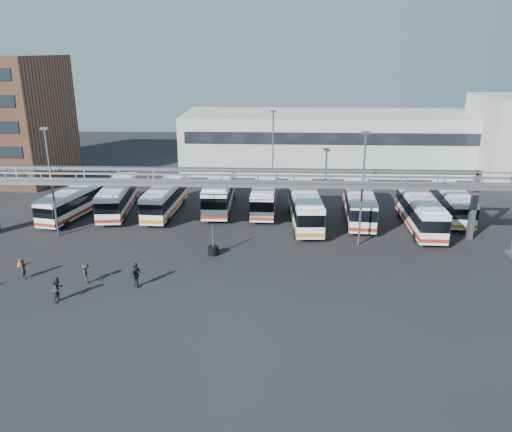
{
  "coord_description": "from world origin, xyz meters",
  "views": [
    {
      "loc": [
        4.71,
        -35.19,
        16.75
      ],
      "look_at": [
        2.79,
        6.0,
        2.92
      ],
      "focal_mm": 35.0,
      "sensor_mm": 36.0,
      "label": 1
    }
  ],
  "objects_px": {
    "light_pole_left": "(51,177)",
    "bus_7": "(359,202)",
    "cone_right": "(19,262)",
    "light_pole_back": "(273,149)",
    "bus_3": "(165,198)",
    "pedestrian_d": "(136,275)",
    "pedestrian_c": "(86,273)",
    "bus_2": "(118,196)",
    "bus_9": "(452,202)",
    "pedestrian_b": "(58,289)",
    "light_pole_mid": "(363,183)",
    "bus_5": "(265,195)",
    "tire_stack": "(213,250)",
    "pedestrian_a": "(23,268)",
    "bus_8": "(420,211)",
    "bus_6": "(305,206)",
    "bus_4": "(220,191)",
    "bus_1": "(74,202)"
  },
  "relations": [
    {
      "from": "bus_6",
      "to": "bus_4",
      "type": "bearing_deg",
      "value": 149.47
    },
    {
      "from": "bus_9",
      "to": "bus_3",
      "type": "bearing_deg",
      "value": -175.55
    },
    {
      "from": "bus_2",
      "to": "pedestrian_d",
      "type": "distance_m",
      "value": 18.79
    },
    {
      "from": "bus_2",
      "to": "light_pole_back",
      "type": "bearing_deg",
      "value": 16.33
    },
    {
      "from": "bus_7",
      "to": "cone_right",
      "type": "bearing_deg",
      "value": -151.96
    },
    {
      "from": "bus_2",
      "to": "tire_stack",
      "type": "relative_size",
      "value": 4.07
    },
    {
      "from": "bus_3",
      "to": "bus_6",
      "type": "bearing_deg",
      "value": -7.47
    },
    {
      "from": "light_pole_back",
      "to": "bus_6",
      "type": "height_order",
      "value": "light_pole_back"
    },
    {
      "from": "cone_right",
      "to": "light_pole_back",
      "type": "bearing_deg",
      "value": 46.04
    },
    {
      "from": "bus_2",
      "to": "pedestrian_b",
      "type": "bearing_deg",
      "value": -90.42
    },
    {
      "from": "bus_7",
      "to": "tire_stack",
      "type": "bearing_deg",
      "value": -140.07
    },
    {
      "from": "tire_stack",
      "to": "pedestrian_a",
      "type": "bearing_deg",
      "value": -159.18
    },
    {
      "from": "pedestrian_b",
      "to": "tire_stack",
      "type": "bearing_deg",
      "value": -31.1
    },
    {
      "from": "bus_4",
      "to": "bus_1",
      "type": "bearing_deg",
      "value": -166.93
    },
    {
      "from": "light_pole_mid",
      "to": "bus_1",
      "type": "height_order",
      "value": "light_pole_mid"
    },
    {
      "from": "pedestrian_b",
      "to": "bus_3",
      "type": "bearing_deg",
      "value": 7.74
    },
    {
      "from": "light_pole_mid",
      "to": "bus_7",
      "type": "height_order",
      "value": "light_pole_mid"
    },
    {
      "from": "pedestrian_a",
      "to": "cone_right",
      "type": "bearing_deg",
      "value": 22.53
    },
    {
      "from": "bus_3",
      "to": "pedestrian_b",
      "type": "relative_size",
      "value": 5.73
    },
    {
      "from": "bus_7",
      "to": "bus_8",
      "type": "bearing_deg",
      "value": -21.6
    },
    {
      "from": "light_pole_mid",
      "to": "bus_7",
      "type": "distance_m",
      "value": 8.14
    },
    {
      "from": "bus_3",
      "to": "pedestrian_d",
      "type": "relative_size",
      "value": 5.47
    },
    {
      "from": "light_pole_mid",
      "to": "bus_2",
      "type": "distance_m",
      "value": 26.08
    },
    {
      "from": "light_pole_mid",
      "to": "pedestrian_c",
      "type": "distance_m",
      "value": 23.83
    },
    {
      "from": "light_pole_left",
      "to": "bus_7",
      "type": "height_order",
      "value": "light_pole_left"
    },
    {
      "from": "pedestrian_b",
      "to": "pedestrian_c",
      "type": "height_order",
      "value": "pedestrian_b"
    },
    {
      "from": "bus_8",
      "to": "pedestrian_a",
      "type": "relative_size",
      "value": 6.67
    },
    {
      "from": "bus_2",
      "to": "tire_stack",
      "type": "height_order",
      "value": "bus_2"
    },
    {
      "from": "pedestrian_c",
      "to": "cone_right",
      "type": "xyz_separation_m",
      "value": [
        -6.63,
        2.82,
        -0.45
      ]
    },
    {
      "from": "bus_7",
      "to": "pedestrian_d",
      "type": "distance_m",
      "value": 24.83
    },
    {
      "from": "light_pole_mid",
      "to": "bus_8",
      "type": "distance_m",
      "value": 8.79
    },
    {
      "from": "light_pole_mid",
      "to": "bus_5",
      "type": "relative_size",
      "value": 0.97
    },
    {
      "from": "bus_6",
      "to": "tire_stack",
      "type": "bearing_deg",
      "value": -137.37
    },
    {
      "from": "bus_9",
      "to": "bus_8",
      "type": "bearing_deg",
      "value": -134.61
    },
    {
      "from": "bus_6",
      "to": "pedestrian_d",
      "type": "bearing_deg",
      "value": -134.62
    },
    {
      "from": "bus_7",
      "to": "pedestrian_d",
      "type": "height_order",
      "value": "bus_7"
    },
    {
      "from": "light_pole_mid",
      "to": "cone_right",
      "type": "height_order",
      "value": "light_pole_mid"
    },
    {
      "from": "light_pole_mid",
      "to": "bus_9",
      "type": "bearing_deg",
      "value": 37.11
    },
    {
      "from": "tire_stack",
      "to": "bus_7",
      "type": "bearing_deg",
      "value": 35.99
    },
    {
      "from": "light_pole_back",
      "to": "bus_5",
      "type": "xyz_separation_m",
      "value": [
        -0.74,
        -5.35,
        -3.97
      ]
    },
    {
      "from": "bus_8",
      "to": "pedestrian_c",
      "type": "xyz_separation_m",
      "value": [
        -28.1,
        -13.23,
        -1.06
      ]
    },
    {
      "from": "light_pole_back",
      "to": "pedestrian_a",
      "type": "distance_m",
      "value": 30.2
    },
    {
      "from": "tire_stack",
      "to": "light_pole_left",
      "type": "bearing_deg",
      "value": 165.65
    },
    {
      "from": "bus_7",
      "to": "bus_8",
      "type": "height_order",
      "value": "bus_7"
    },
    {
      "from": "pedestrian_b",
      "to": "pedestrian_c",
      "type": "distance_m",
      "value": 3.02
    },
    {
      "from": "bus_9",
      "to": "pedestrian_b",
      "type": "bearing_deg",
      "value": -144.74
    },
    {
      "from": "light_pole_back",
      "to": "pedestrian_c",
      "type": "relative_size",
      "value": 6.5
    },
    {
      "from": "pedestrian_c",
      "to": "bus_2",
      "type": "bearing_deg",
      "value": -4.79
    },
    {
      "from": "bus_8",
      "to": "bus_4",
      "type": "bearing_deg",
      "value": 165.47
    },
    {
      "from": "pedestrian_a",
      "to": "light_pole_left",
      "type": "bearing_deg",
      "value": -3.67
    }
  ]
}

